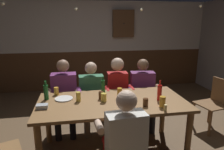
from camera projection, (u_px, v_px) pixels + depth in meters
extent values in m
plane|color=brown|center=(111.00, 148.00, 3.14)|extent=(7.44, 7.44, 0.00)
cube|color=silver|center=(92.00, 27.00, 5.57)|extent=(6.20, 0.12, 1.31)
cube|color=brown|center=(93.00, 70.00, 5.86)|extent=(6.20, 0.12, 1.03)
cube|color=brown|center=(112.00, 102.00, 2.87)|extent=(2.01, 0.99, 0.04)
cylinder|color=brown|center=(188.00, 138.00, 2.73)|extent=(0.08, 0.08, 0.74)
cylinder|color=brown|center=(48.00, 120.00, 3.21)|extent=(0.08, 0.08, 0.74)
cylinder|color=brown|center=(163.00, 111.00, 3.52)|extent=(0.08, 0.08, 0.74)
cube|color=#6B2D66|center=(64.00, 89.00, 3.53)|extent=(0.41, 0.25, 0.53)
sphere|color=#9E755B|center=(63.00, 66.00, 3.43)|extent=(0.20, 0.20, 0.20)
cylinder|color=black|center=(72.00, 106.00, 3.47)|extent=(0.14, 0.41, 0.13)
cylinder|color=black|center=(58.00, 107.00, 3.43)|extent=(0.14, 0.41, 0.13)
cylinder|color=black|center=(73.00, 127.00, 3.34)|extent=(0.10, 0.10, 0.42)
cylinder|color=black|center=(58.00, 128.00, 3.30)|extent=(0.10, 0.10, 0.42)
cylinder|color=#6B2D66|center=(79.00, 92.00, 3.32)|extent=(0.08, 0.28, 0.08)
cylinder|color=#9E755B|center=(48.00, 94.00, 3.23)|extent=(0.08, 0.28, 0.08)
cube|color=#33724C|center=(91.00, 89.00, 3.61)|extent=(0.41, 0.21, 0.48)
sphere|color=beige|center=(91.00, 68.00, 3.52)|extent=(0.20, 0.20, 0.20)
cylinder|color=#997F60|center=(99.00, 104.00, 3.55)|extent=(0.14, 0.39, 0.13)
cylinder|color=#997F60|center=(86.00, 105.00, 3.51)|extent=(0.14, 0.39, 0.13)
cylinder|color=#997F60|center=(101.00, 124.00, 3.43)|extent=(0.10, 0.10, 0.42)
cylinder|color=#997F60|center=(87.00, 125.00, 3.39)|extent=(0.10, 0.10, 0.42)
cylinder|color=#33724C|center=(107.00, 91.00, 3.42)|extent=(0.09, 0.28, 0.08)
cylinder|color=beige|center=(78.00, 93.00, 3.33)|extent=(0.09, 0.28, 0.08)
cube|color=#AD1919|center=(117.00, 87.00, 3.68)|extent=(0.35, 0.22, 0.52)
sphere|color=beige|center=(117.00, 64.00, 3.58)|extent=(0.22, 0.22, 0.22)
cylinder|color=black|center=(124.00, 102.00, 3.61)|extent=(0.14, 0.40, 0.13)
cylinder|color=black|center=(113.00, 103.00, 3.58)|extent=(0.14, 0.40, 0.13)
cylinder|color=black|center=(126.00, 122.00, 3.48)|extent=(0.10, 0.10, 0.42)
cylinder|color=black|center=(115.00, 123.00, 3.46)|extent=(0.10, 0.10, 0.42)
cylinder|color=#AD1919|center=(132.00, 89.00, 3.47)|extent=(0.09, 0.28, 0.08)
cylinder|color=#AD1919|center=(107.00, 90.00, 3.41)|extent=(0.09, 0.28, 0.08)
cube|color=#6B2D66|center=(142.00, 86.00, 3.76)|extent=(0.44, 0.26, 0.50)
sphere|color=brown|center=(143.00, 65.00, 3.66)|extent=(0.20, 0.20, 0.20)
cylinder|color=black|center=(150.00, 101.00, 3.66)|extent=(0.18, 0.44, 0.13)
cylinder|color=black|center=(137.00, 102.00, 3.65)|extent=(0.18, 0.44, 0.13)
cylinder|color=black|center=(152.00, 121.00, 3.52)|extent=(0.10, 0.10, 0.42)
cylinder|color=black|center=(139.00, 122.00, 3.51)|extent=(0.10, 0.10, 0.42)
cylinder|color=brown|center=(159.00, 89.00, 3.52)|extent=(0.11, 0.29, 0.08)
cylinder|color=#6B2D66|center=(131.00, 89.00, 3.50)|extent=(0.11, 0.29, 0.08)
cube|color=silver|center=(126.00, 136.00, 2.13)|extent=(0.42, 0.25, 0.49)
sphere|color=beige|center=(127.00, 101.00, 2.03)|extent=(0.21, 0.21, 0.21)
cylinder|color=#AD1919|center=(112.00, 149.00, 2.30)|extent=(0.17, 0.42, 0.13)
cylinder|color=#AD1919|center=(131.00, 146.00, 2.36)|extent=(0.17, 0.42, 0.13)
cylinder|color=beige|center=(99.00, 125.00, 2.30)|extent=(0.10, 0.29, 0.08)
cylinder|color=beige|center=(138.00, 120.00, 2.41)|extent=(0.10, 0.29, 0.08)
cube|color=brown|center=(211.00, 105.00, 3.60)|extent=(0.52, 0.52, 0.02)
cube|color=brown|center=(222.00, 91.00, 3.61)|extent=(0.11, 0.39, 0.42)
cylinder|color=brown|center=(210.00, 124.00, 3.42)|extent=(0.04, 0.04, 0.44)
cylinder|color=brown|center=(193.00, 114.00, 3.76)|extent=(0.04, 0.04, 0.44)
cylinder|color=brown|center=(209.00, 111.00, 3.89)|extent=(0.04, 0.04, 0.44)
cylinder|color=#F9E08C|center=(165.00, 108.00, 2.54)|extent=(0.04, 0.04, 0.08)
cube|color=#B2B7BC|center=(42.00, 106.00, 2.62)|extent=(0.14, 0.10, 0.05)
cylinder|color=white|center=(64.00, 99.00, 2.93)|extent=(0.25, 0.25, 0.01)
cylinder|color=#195923|center=(103.00, 87.00, 3.13)|extent=(0.06, 0.06, 0.21)
cylinder|color=#195923|center=(103.00, 78.00, 3.09)|extent=(0.02, 0.02, 0.06)
cylinder|color=#195923|center=(46.00, 92.00, 2.90)|extent=(0.06, 0.06, 0.20)
cylinder|color=#195923|center=(45.00, 83.00, 2.87)|extent=(0.03, 0.03, 0.06)
cylinder|color=red|center=(159.00, 93.00, 2.88)|extent=(0.06, 0.06, 0.21)
cylinder|color=red|center=(160.00, 83.00, 2.85)|extent=(0.02, 0.02, 0.06)
cylinder|color=gold|center=(56.00, 91.00, 3.10)|extent=(0.07, 0.07, 0.11)
cylinder|color=#4C2D19|center=(146.00, 102.00, 2.68)|extent=(0.07, 0.07, 0.10)
cylinder|color=#E5C64C|center=(78.00, 97.00, 2.84)|extent=(0.06, 0.06, 0.13)
cylinder|color=#4C2D19|center=(101.00, 95.00, 2.93)|extent=(0.07, 0.07, 0.11)
cylinder|color=gold|center=(162.00, 102.00, 2.66)|extent=(0.08, 0.08, 0.14)
cylinder|color=gold|center=(120.00, 92.00, 3.07)|extent=(0.07, 0.07, 0.11)
cylinder|color=#E5C64C|center=(104.00, 97.00, 2.83)|extent=(0.07, 0.07, 0.12)
cube|color=brown|center=(123.00, 24.00, 5.56)|extent=(0.56, 0.12, 0.70)
sphere|color=black|center=(124.00, 24.00, 5.49)|extent=(0.03, 0.03, 0.03)
sphere|color=#F9EAB2|center=(3.00, 4.00, 2.54)|extent=(0.04, 0.04, 0.04)
sphere|color=#F9EAB2|center=(76.00, 9.00, 2.70)|extent=(0.04, 0.04, 0.04)
sphere|color=#F9EAB2|center=(141.00, 10.00, 2.84)|extent=(0.04, 0.04, 0.04)
sphere|color=#F9EAB2|center=(201.00, 6.00, 2.97)|extent=(0.04, 0.04, 0.04)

